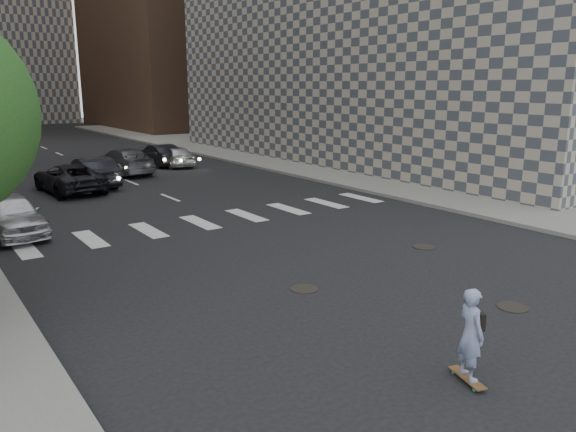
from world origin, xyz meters
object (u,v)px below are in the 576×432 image
skateboarder (471,334)px  traffic_car_c (69,178)px  traffic_car_b (123,161)px  traffic_car_d (175,156)px  traffic_car_a (92,172)px  traffic_car_e (159,155)px  silver_sedan (11,215)px

skateboarder → traffic_car_c: 22.02m
skateboarder → traffic_car_b: 26.18m
skateboarder → traffic_car_d: size_ratio=0.45×
traffic_car_a → traffic_car_e: (5.68, 5.11, -0.07)m
silver_sedan → traffic_car_b: bearing=50.9°
skateboarder → traffic_car_a: bearing=106.6°
traffic_car_a → traffic_car_c: 1.60m
silver_sedan → traffic_car_d: (11.30, 12.06, -0.05)m
traffic_car_a → traffic_car_b: bearing=-131.4°
skateboarder → traffic_car_b: skateboarder is taller
traffic_car_a → traffic_car_e: size_ratio=1.11×
traffic_car_e → traffic_car_d: bearing=121.7°
traffic_car_a → skateboarder: bearing=88.4°
traffic_car_b → traffic_car_d: (3.62, 1.08, -0.08)m
traffic_car_b → skateboarder: bearing=78.3°
silver_sedan → traffic_car_d: 16.53m
silver_sedan → traffic_car_e: (10.68, 12.99, -0.04)m
traffic_car_d → traffic_car_c: bearing=37.2°
skateboarder → traffic_car_a: 22.90m
silver_sedan → traffic_car_b: (7.68, 10.99, 0.02)m
traffic_car_b → silver_sedan: bearing=50.1°
silver_sedan → traffic_car_c: size_ratio=0.85×
silver_sedan → traffic_car_c: 7.89m
skateboarder → traffic_car_e: bearing=95.3°
traffic_car_e → traffic_car_c: bearing=38.6°
traffic_car_b → traffic_car_c: 5.66m
traffic_car_b → traffic_car_e: (3.00, 2.00, -0.06)m
silver_sedan → traffic_car_b: size_ratio=0.83×
skateboarder → traffic_car_a: size_ratio=0.38×
traffic_car_d → traffic_car_e: (-0.61, 0.92, 0.02)m
traffic_car_a → traffic_car_c: (-1.32, -0.89, -0.06)m
traffic_car_c → silver_sedan: bearing=58.5°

